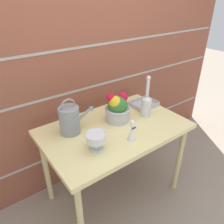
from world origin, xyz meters
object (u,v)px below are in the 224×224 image
flower_planter (117,108)px  figurine_vase (132,132)px  wire_tray (144,104)px  crystal_pedestal_bowl (96,139)px  watering_can (70,120)px  glass_decanter (146,104)px

flower_planter → figurine_vase: size_ratio=1.50×
wire_tray → crystal_pedestal_bowl: bearing=-158.7°
watering_can → figurine_vase: (0.30, -0.34, -0.04)m
crystal_pedestal_bowl → glass_decanter: glass_decanter is taller
figurine_vase → glass_decanter: bearing=30.6°
watering_can → crystal_pedestal_bowl: size_ratio=2.11×
wire_tray → glass_decanter: bearing=-129.4°
watering_can → flower_planter: size_ratio=1.20×
watering_can → wire_tray: watering_can is taller
glass_decanter → wire_tray: bearing=50.6°
flower_planter → glass_decanter: glass_decanter is taller
watering_can → flower_planter: watering_can is taller
crystal_pedestal_bowl → glass_decanter: bearing=12.4°
glass_decanter → figurine_vase: 0.37m
glass_decanter → wire_tray: (0.12, 0.14, -0.10)m
watering_can → figurine_vase: size_ratio=1.80×
watering_can → glass_decanter: glass_decanter is taller
watering_can → wire_tray: 0.75m
glass_decanter → figurine_vase: glass_decanter is taller
flower_planter → wire_tray: flower_planter is taller
crystal_pedestal_bowl → figurine_vase: size_ratio=0.85×
figurine_vase → crystal_pedestal_bowl: bearing=166.8°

